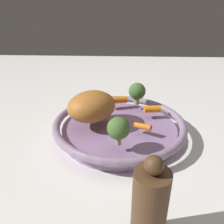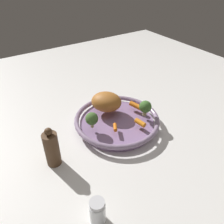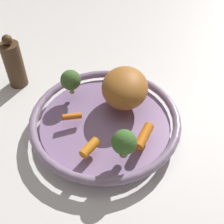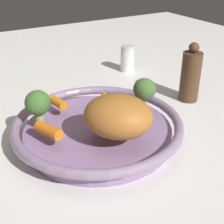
{
  "view_description": "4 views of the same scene",
  "coord_description": "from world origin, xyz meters",
  "px_view_note": "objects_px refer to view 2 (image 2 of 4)",
  "views": [
    {
      "loc": [
        0.51,
        0.01,
        0.32
      ],
      "look_at": [
        0.01,
        -0.02,
        0.07
      ],
      "focal_mm": 34.8,
      "sensor_mm": 36.0,
      "label": 1
    },
    {
      "loc": [
        0.43,
        0.62,
        0.61
      ],
      "look_at": [
        0.03,
        0.0,
        0.09
      ],
      "focal_mm": 36.36,
      "sensor_mm": 36.0,
      "label": 2
    },
    {
      "loc": [
        -0.34,
        0.33,
        0.55
      ],
      "look_at": [
        -0.01,
        -0.01,
        0.06
      ],
      "focal_mm": 47.81,
      "sensor_mm": 36.0,
      "label": 3
    },
    {
      "loc": [
        -0.26,
        -0.5,
        0.36
      ],
      "look_at": [
        0.03,
        -0.01,
        0.06
      ],
      "focal_mm": 50.17,
      "sensor_mm": 36.0,
      "label": 4
    }
  ],
  "objects_px": {
    "baby_carrot_back": "(136,106)",
    "baby_carrot_near_rim": "(115,127)",
    "roast_chicken_piece": "(106,102)",
    "broccoli_floret_large": "(145,107)",
    "salt_shaker": "(98,212)",
    "pepper_mill": "(52,148)",
    "baby_carrot_left": "(140,123)",
    "broccoli_floret_mid": "(92,119)",
    "serving_bowl": "(117,121)"
  },
  "relations": [
    {
      "from": "roast_chicken_piece",
      "to": "baby_carrot_left",
      "type": "bearing_deg",
      "value": 108.0
    },
    {
      "from": "baby_carrot_back",
      "to": "broccoli_floret_large",
      "type": "height_order",
      "value": "broccoli_floret_large"
    },
    {
      "from": "broccoli_floret_large",
      "to": "pepper_mill",
      "type": "distance_m",
      "value": 0.4
    },
    {
      "from": "baby_carrot_left",
      "to": "salt_shaker",
      "type": "bearing_deg",
      "value": 34.16
    },
    {
      "from": "broccoli_floret_large",
      "to": "baby_carrot_left",
      "type": "bearing_deg",
      "value": 35.49
    },
    {
      "from": "serving_bowl",
      "to": "roast_chicken_piece",
      "type": "bearing_deg",
      "value": -85.84
    },
    {
      "from": "serving_bowl",
      "to": "broccoli_floret_large",
      "type": "bearing_deg",
      "value": 154.07
    },
    {
      "from": "baby_carrot_back",
      "to": "baby_carrot_near_rim",
      "type": "bearing_deg",
      "value": 23.38
    },
    {
      "from": "broccoli_floret_large",
      "to": "baby_carrot_back",
      "type": "bearing_deg",
      "value": -93.13
    },
    {
      "from": "roast_chicken_piece",
      "to": "salt_shaker",
      "type": "distance_m",
      "value": 0.47
    },
    {
      "from": "baby_carrot_back",
      "to": "broccoli_floret_mid",
      "type": "xyz_separation_m",
      "value": [
        0.23,
        0.01,
        0.03
      ]
    },
    {
      "from": "baby_carrot_near_rim",
      "to": "baby_carrot_back",
      "type": "distance_m",
      "value": 0.17
    },
    {
      "from": "baby_carrot_left",
      "to": "broccoli_floret_mid",
      "type": "bearing_deg",
      "value": -29.37
    },
    {
      "from": "salt_shaker",
      "to": "pepper_mill",
      "type": "xyz_separation_m",
      "value": [
        0.02,
        -0.27,
        0.03
      ]
    },
    {
      "from": "baby_carrot_near_rim",
      "to": "baby_carrot_back",
      "type": "bearing_deg",
      "value": -156.62
    },
    {
      "from": "broccoli_floret_mid",
      "to": "salt_shaker",
      "type": "xyz_separation_m",
      "value": [
        0.16,
        0.31,
        -0.05
      ]
    },
    {
      "from": "baby_carrot_near_rim",
      "to": "broccoli_floret_mid",
      "type": "relative_size",
      "value": 0.67
    },
    {
      "from": "broccoli_floret_mid",
      "to": "salt_shaker",
      "type": "distance_m",
      "value": 0.35
    },
    {
      "from": "baby_carrot_back",
      "to": "roast_chicken_piece",
      "type": "bearing_deg",
      "value": -28.78
    },
    {
      "from": "serving_bowl",
      "to": "pepper_mill",
      "type": "xyz_separation_m",
      "value": [
        0.3,
        0.05,
        0.04
      ]
    },
    {
      "from": "salt_shaker",
      "to": "pepper_mill",
      "type": "height_order",
      "value": "pepper_mill"
    },
    {
      "from": "broccoli_floret_mid",
      "to": "baby_carrot_near_rim",
      "type": "bearing_deg",
      "value": 139.43
    },
    {
      "from": "baby_carrot_near_rim",
      "to": "broccoli_floret_large",
      "type": "distance_m",
      "value": 0.16
    },
    {
      "from": "baby_carrot_back",
      "to": "broccoli_floret_large",
      "type": "distance_m",
      "value": 0.07
    },
    {
      "from": "broccoli_floret_large",
      "to": "salt_shaker",
      "type": "height_order",
      "value": "broccoli_floret_large"
    },
    {
      "from": "baby_carrot_near_rim",
      "to": "baby_carrot_left",
      "type": "height_order",
      "value": "baby_carrot_left"
    },
    {
      "from": "salt_shaker",
      "to": "roast_chicken_piece",
      "type": "bearing_deg",
      "value": -125.2
    },
    {
      "from": "baby_carrot_near_rim",
      "to": "pepper_mill",
      "type": "bearing_deg",
      "value": -2.48
    },
    {
      "from": "serving_bowl",
      "to": "broccoli_floret_large",
      "type": "height_order",
      "value": "broccoli_floret_large"
    },
    {
      "from": "baby_carrot_left",
      "to": "baby_carrot_near_rim",
      "type": "bearing_deg",
      "value": -19.45
    },
    {
      "from": "broccoli_floret_mid",
      "to": "salt_shaker",
      "type": "relative_size",
      "value": 0.78
    },
    {
      "from": "baby_carrot_left",
      "to": "broccoli_floret_large",
      "type": "bearing_deg",
      "value": -144.51
    },
    {
      "from": "baby_carrot_near_rim",
      "to": "salt_shaker",
      "type": "height_order",
      "value": "salt_shaker"
    },
    {
      "from": "broccoli_floret_mid",
      "to": "serving_bowl",
      "type": "bearing_deg",
      "value": 179.72
    },
    {
      "from": "serving_bowl",
      "to": "broccoli_floret_mid",
      "type": "xyz_separation_m",
      "value": [
        0.12,
        -0.0,
        0.06
      ]
    },
    {
      "from": "salt_shaker",
      "to": "baby_carrot_near_rim",
      "type": "bearing_deg",
      "value": -131.96
    },
    {
      "from": "serving_bowl",
      "to": "roast_chicken_piece",
      "type": "xyz_separation_m",
      "value": [
        0.01,
        -0.07,
        0.06
      ]
    },
    {
      "from": "roast_chicken_piece",
      "to": "baby_carrot_back",
      "type": "xyz_separation_m",
      "value": [
        -0.11,
        0.06,
        -0.03
      ]
    },
    {
      "from": "serving_bowl",
      "to": "roast_chicken_piece",
      "type": "height_order",
      "value": "roast_chicken_piece"
    },
    {
      "from": "broccoli_floret_large",
      "to": "pepper_mill",
      "type": "relative_size",
      "value": 0.43
    },
    {
      "from": "roast_chicken_piece",
      "to": "broccoli_floret_large",
      "type": "distance_m",
      "value": 0.17
    },
    {
      "from": "serving_bowl",
      "to": "broccoli_floret_mid",
      "type": "relative_size",
      "value": 5.45
    },
    {
      "from": "baby_carrot_near_rim",
      "to": "baby_carrot_back",
      "type": "height_order",
      "value": "baby_carrot_back"
    },
    {
      "from": "roast_chicken_piece",
      "to": "baby_carrot_near_rim",
      "type": "height_order",
      "value": "roast_chicken_piece"
    },
    {
      "from": "roast_chicken_piece",
      "to": "broccoli_floret_mid",
      "type": "xyz_separation_m",
      "value": [
        0.11,
        0.07,
        0.0
      ]
    },
    {
      "from": "pepper_mill",
      "to": "baby_carrot_near_rim",
      "type": "bearing_deg",
      "value": 177.52
    },
    {
      "from": "baby_carrot_back",
      "to": "salt_shaker",
      "type": "height_order",
      "value": "salt_shaker"
    },
    {
      "from": "broccoli_floret_large",
      "to": "broccoli_floret_mid",
      "type": "height_order",
      "value": "broccoli_floret_large"
    },
    {
      "from": "roast_chicken_piece",
      "to": "broccoli_floret_mid",
      "type": "height_order",
      "value": "roast_chicken_piece"
    },
    {
      "from": "roast_chicken_piece",
      "to": "baby_carrot_back",
      "type": "bearing_deg",
      "value": 151.22
    }
  ]
}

